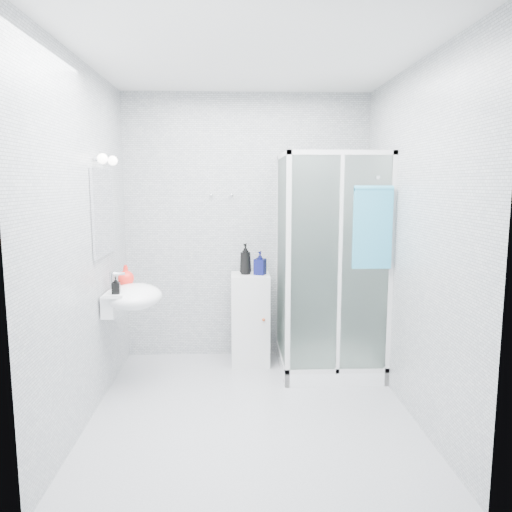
{
  "coord_description": "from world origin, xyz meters",
  "views": [
    {
      "loc": [
        -0.12,
        -3.64,
        1.73
      ],
      "look_at": [
        0.05,
        0.35,
        1.15
      ],
      "focal_mm": 35.0,
      "sensor_mm": 36.0,
      "label": 1
    }
  ],
  "objects_px": {
    "storage_cabinet": "(250,319)",
    "soap_dispenser_black": "(116,285)",
    "wall_basin": "(131,297)",
    "shampoo_bottle_a": "(245,259)",
    "hand_towel": "(373,226)",
    "soap_dispenser_orange": "(126,275)",
    "shower_enclosure": "(321,325)",
    "shampoo_bottle_b": "(260,263)"
  },
  "relations": [
    {
      "from": "storage_cabinet",
      "to": "soap_dispenser_black",
      "type": "relative_size",
      "value": 6.35
    },
    {
      "from": "storage_cabinet",
      "to": "soap_dispenser_black",
      "type": "height_order",
      "value": "soap_dispenser_black"
    },
    {
      "from": "wall_basin",
      "to": "shampoo_bottle_a",
      "type": "height_order",
      "value": "shampoo_bottle_a"
    },
    {
      "from": "hand_towel",
      "to": "soap_dispenser_orange",
      "type": "height_order",
      "value": "hand_towel"
    },
    {
      "from": "wall_basin",
      "to": "soap_dispenser_orange",
      "type": "xyz_separation_m",
      "value": [
        -0.07,
        0.17,
        0.15
      ]
    },
    {
      "from": "shower_enclosure",
      "to": "storage_cabinet",
      "type": "bearing_deg",
      "value": 158.41
    },
    {
      "from": "hand_towel",
      "to": "shampoo_bottle_b",
      "type": "bearing_deg",
      "value": 144.44
    },
    {
      "from": "shampoo_bottle_b",
      "to": "shampoo_bottle_a",
      "type": "bearing_deg",
      "value": 167.16
    },
    {
      "from": "storage_cabinet",
      "to": "shampoo_bottle_a",
      "type": "height_order",
      "value": "shampoo_bottle_a"
    },
    {
      "from": "shower_enclosure",
      "to": "hand_towel",
      "type": "bearing_deg",
      "value": -50.37
    },
    {
      "from": "shampoo_bottle_a",
      "to": "soap_dispenser_black",
      "type": "height_order",
      "value": "shampoo_bottle_a"
    },
    {
      "from": "storage_cabinet",
      "to": "shampoo_bottle_b",
      "type": "bearing_deg",
      "value": -13.8
    },
    {
      "from": "storage_cabinet",
      "to": "hand_towel",
      "type": "relative_size",
      "value": 1.3
    },
    {
      "from": "shower_enclosure",
      "to": "wall_basin",
      "type": "distance_m",
      "value": 1.72
    },
    {
      "from": "wall_basin",
      "to": "hand_towel",
      "type": "xyz_separation_m",
      "value": [
        1.99,
        -0.09,
        0.6
      ]
    },
    {
      "from": "storage_cabinet",
      "to": "soap_dispenser_orange",
      "type": "relative_size",
      "value": 4.98
    },
    {
      "from": "shower_enclosure",
      "to": "storage_cabinet",
      "type": "distance_m",
      "value": 0.69
    },
    {
      "from": "shampoo_bottle_b",
      "to": "soap_dispenser_black",
      "type": "bearing_deg",
      "value": -148.83
    },
    {
      "from": "hand_towel",
      "to": "shampoo_bottle_a",
      "type": "xyz_separation_m",
      "value": [
        -1.02,
        0.66,
        -0.37
      ]
    },
    {
      "from": "shower_enclosure",
      "to": "hand_towel",
      "type": "height_order",
      "value": "shower_enclosure"
    },
    {
      "from": "storage_cabinet",
      "to": "shampoo_bottle_b",
      "type": "xyz_separation_m",
      "value": [
        0.09,
        -0.02,
        0.55
      ]
    },
    {
      "from": "shampoo_bottle_b",
      "to": "soap_dispenser_black",
      "type": "distance_m",
      "value": 1.38
    },
    {
      "from": "shower_enclosure",
      "to": "shampoo_bottle_b",
      "type": "xyz_separation_m",
      "value": [
        -0.55,
        0.23,
        0.54
      ]
    },
    {
      "from": "shower_enclosure",
      "to": "soap_dispenser_orange",
      "type": "distance_m",
      "value": 1.81
    },
    {
      "from": "shower_enclosure",
      "to": "soap_dispenser_black",
      "type": "relative_size",
      "value": 14.45
    },
    {
      "from": "hand_towel",
      "to": "soap_dispenser_orange",
      "type": "distance_m",
      "value": 2.12
    },
    {
      "from": "hand_towel",
      "to": "soap_dispenser_black",
      "type": "height_order",
      "value": "hand_towel"
    },
    {
      "from": "hand_towel",
      "to": "shampoo_bottle_a",
      "type": "height_order",
      "value": "hand_towel"
    },
    {
      "from": "wall_basin",
      "to": "shampoo_bottle_a",
      "type": "relative_size",
      "value": 1.92
    },
    {
      "from": "shower_enclosure",
      "to": "soap_dispenser_black",
      "type": "height_order",
      "value": "shower_enclosure"
    },
    {
      "from": "wall_basin",
      "to": "storage_cabinet",
      "type": "relative_size",
      "value": 0.64
    },
    {
      "from": "wall_basin",
      "to": "storage_cabinet",
      "type": "xyz_separation_m",
      "value": [
        1.01,
        0.57,
        -0.36
      ]
    },
    {
      "from": "shower_enclosure",
      "to": "shampoo_bottle_b",
      "type": "height_order",
      "value": "shower_enclosure"
    },
    {
      "from": "shampoo_bottle_a",
      "to": "shampoo_bottle_b",
      "type": "bearing_deg",
      "value": -12.84
    },
    {
      "from": "soap_dispenser_orange",
      "to": "soap_dispenser_black",
      "type": "xyz_separation_m",
      "value": [
        -0.01,
        -0.34,
        -0.02
      ]
    },
    {
      "from": "hand_towel",
      "to": "shampoo_bottle_b",
      "type": "xyz_separation_m",
      "value": [
        -0.89,
        0.63,
        -0.4
      ]
    },
    {
      "from": "wall_basin",
      "to": "soap_dispenser_black",
      "type": "distance_m",
      "value": 0.23
    },
    {
      "from": "shower_enclosure",
      "to": "soap_dispenser_black",
      "type": "xyz_separation_m",
      "value": [
        -1.74,
        -0.48,
        0.48
      ]
    },
    {
      "from": "soap_dispenser_black",
      "to": "soap_dispenser_orange",
      "type": "bearing_deg",
      "value": 88.78
    },
    {
      "from": "shampoo_bottle_a",
      "to": "soap_dispenser_black",
      "type": "xyz_separation_m",
      "value": [
        -1.05,
        -0.75,
        -0.09
      ]
    },
    {
      "from": "storage_cabinet",
      "to": "shampoo_bottle_a",
      "type": "relative_size",
      "value": 3.01
    },
    {
      "from": "storage_cabinet",
      "to": "shampoo_bottle_a",
      "type": "xyz_separation_m",
      "value": [
        -0.05,
        0.01,
        0.59
      ]
    }
  ]
}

